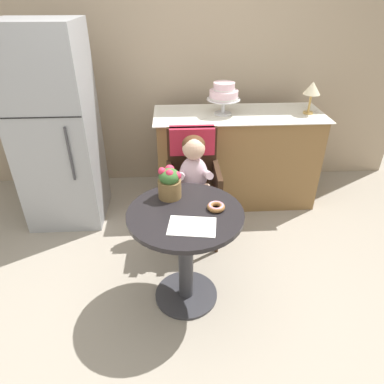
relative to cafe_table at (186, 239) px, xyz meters
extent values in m
plane|color=gray|center=(0.00, 0.00, -0.51)|extent=(8.00, 8.00, 0.00)
cube|color=tan|center=(0.00, 1.85, 0.84)|extent=(4.80, 0.10, 2.70)
cylinder|color=black|center=(0.00, 0.00, 0.20)|extent=(0.72, 0.72, 0.03)
cylinder|color=#333338|center=(0.00, 0.00, -0.16)|extent=(0.10, 0.10, 0.69)
cylinder|color=#333338|center=(0.00, 0.00, -0.50)|extent=(0.44, 0.44, 0.02)
cube|color=#332114|center=(0.09, 0.64, -0.04)|extent=(0.42, 0.42, 0.04)
cube|color=#332114|center=(0.09, 0.83, 0.22)|extent=(0.40, 0.04, 0.46)
cube|color=#332114|center=(-0.10, 0.64, 0.08)|extent=(0.04, 0.38, 0.18)
cube|color=#332114|center=(0.28, 0.64, 0.08)|extent=(0.04, 0.38, 0.18)
cube|color=#B22338|center=(0.09, 0.83, 0.34)|extent=(0.36, 0.11, 0.22)
cylinder|color=#332114|center=(-0.09, 0.46, -0.28)|extent=(0.03, 0.03, 0.45)
cylinder|color=#332114|center=(0.27, 0.46, -0.28)|extent=(0.03, 0.03, 0.45)
cylinder|color=#332114|center=(-0.09, 0.82, -0.28)|extent=(0.03, 0.03, 0.45)
cylinder|color=#332114|center=(0.27, 0.82, -0.28)|extent=(0.03, 0.03, 0.45)
ellipsoid|color=silver|center=(0.09, 0.62, 0.14)|extent=(0.22, 0.16, 0.30)
sphere|color=#E0B293|center=(0.09, 0.61, 0.36)|extent=(0.17, 0.17, 0.17)
ellipsoid|color=#4C2D19|center=(0.09, 0.63, 0.38)|extent=(0.17, 0.17, 0.14)
cylinder|color=silver|center=(-0.01, 0.53, 0.19)|extent=(0.08, 0.23, 0.13)
sphere|color=#E0B293|center=(0.00, 0.45, 0.12)|extent=(0.06, 0.06, 0.06)
cylinder|color=silver|center=(0.18, 0.53, 0.19)|extent=(0.08, 0.23, 0.13)
sphere|color=#E0B293|center=(0.18, 0.45, 0.12)|extent=(0.06, 0.06, 0.06)
cylinder|color=#3F4760|center=(0.03, 0.54, 0.03)|extent=(0.09, 0.22, 0.09)
cylinder|color=#3F4760|center=(0.03, 0.43, -0.14)|extent=(0.08, 0.08, 0.26)
cylinder|color=#3F4760|center=(0.14, 0.54, 0.03)|extent=(0.09, 0.22, 0.09)
cylinder|color=#3F4760|center=(0.14, 0.43, -0.14)|extent=(0.08, 0.08, 0.26)
cube|color=white|center=(0.03, -0.15, 0.21)|extent=(0.30, 0.23, 0.00)
torus|color=#936033|center=(0.19, 0.02, 0.23)|extent=(0.11, 0.11, 0.03)
torus|color=pink|center=(0.19, 0.02, 0.24)|extent=(0.10, 0.10, 0.02)
cylinder|color=brown|center=(-0.09, 0.18, 0.27)|extent=(0.15, 0.15, 0.12)
ellipsoid|color=#38662D|center=(-0.09, 0.18, 0.36)|extent=(0.14, 0.13, 0.10)
sphere|color=#D82D4C|center=(-0.04, 0.18, 0.37)|extent=(0.05, 0.05, 0.05)
sphere|color=#D82D4C|center=(-0.09, 0.23, 0.39)|extent=(0.06, 0.06, 0.06)
sphere|color=#D82D4C|center=(-0.14, 0.18, 0.40)|extent=(0.05, 0.05, 0.05)
sphere|color=#D82D4C|center=(-0.09, 0.16, 0.39)|extent=(0.05, 0.05, 0.05)
cube|color=olive|center=(0.55, 1.30, -0.06)|extent=(1.50, 0.56, 0.90)
cube|color=white|center=(0.55, 1.30, 0.39)|extent=(1.56, 0.62, 0.01)
cylinder|color=silver|center=(0.40, 1.30, 0.40)|extent=(0.16, 0.16, 0.01)
cylinder|color=silver|center=(0.40, 1.30, 0.46)|extent=(0.03, 0.03, 0.12)
cylinder|color=silver|center=(0.40, 1.30, 0.53)|extent=(0.30, 0.30, 0.01)
cylinder|color=silver|center=(0.40, 1.30, 0.57)|extent=(0.26, 0.25, 0.08)
cylinder|color=white|center=(0.40, 1.30, 0.54)|extent=(0.26, 0.26, 0.01)
cylinder|color=silver|center=(0.40, 1.30, 0.64)|extent=(0.19, 0.19, 0.07)
cylinder|color=white|center=(0.40, 1.30, 0.61)|extent=(0.19, 0.19, 0.01)
cylinder|color=#B28C47|center=(1.18, 1.26, 0.40)|extent=(0.09, 0.09, 0.01)
cylinder|color=#B28C47|center=(1.18, 1.26, 0.49)|extent=(0.02, 0.02, 0.16)
cone|color=beige|center=(1.18, 1.26, 0.62)|extent=(0.15, 0.15, 0.11)
cube|color=#9EA0A5|center=(-1.05, 1.10, 0.34)|extent=(0.64, 0.60, 1.70)
cube|color=black|center=(-1.05, 0.80, 0.55)|extent=(0.63, 0.01, 0.01)
cylinder|color=#3F3F44|center=(-0.87, 0.79, 0.26)|extent=(0.02, 0.02, 0.45)
camera|label=1|loc=(-0.06, -1.72, 1.39)|focal=32.00mm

